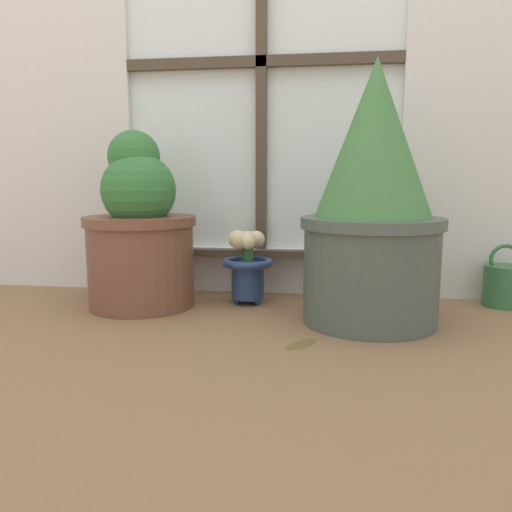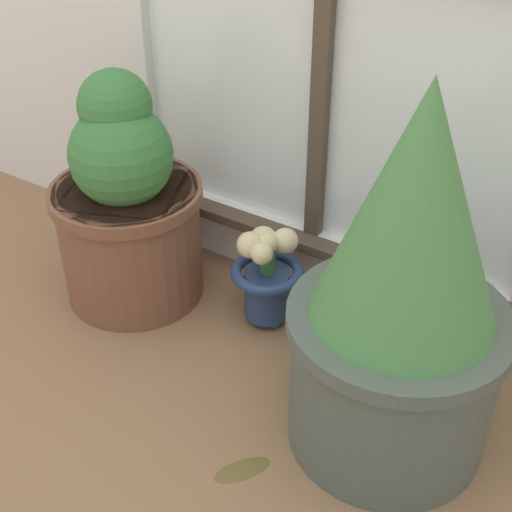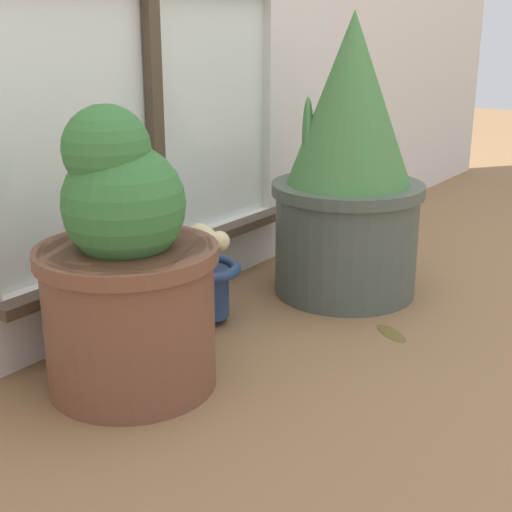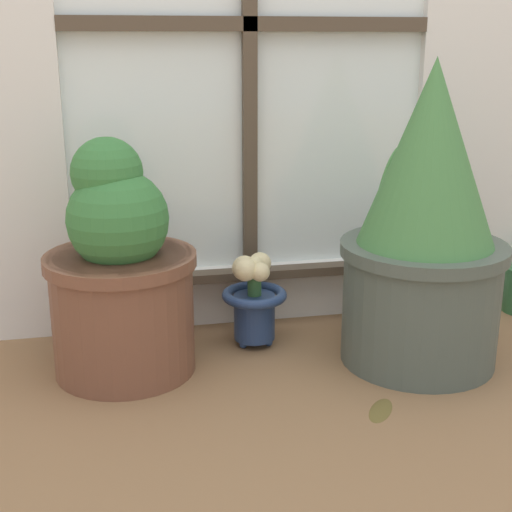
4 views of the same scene
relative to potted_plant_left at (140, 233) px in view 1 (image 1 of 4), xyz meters
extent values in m
plane|color=olive|center=(0.35, -0.35, -0.23)|extent=(10.00, 10.00, 0.00)
cube|color=silver|center=(0.35, 0.26, -0.15)|extent=(0.93, 0.05, 0.16)
cube|color=white|center=(0.35, 0.27, 0.55)|extent=(0.93, 0.02, 1.26)
cube|color=#4C3D2D|center=(0.35, 0.24, 0.55)|extent=(0.04, 0.02, 1.26)
cube|color=#4C3D2D|center=(0.35, 0.24, 0.55)|extent=(0.93, 0.02, 0.04)
cube|color=#4C3D2D|center=(0.35, 0.21, -0.09)|extent=(0.99, 0.06, 0.02)
cylinder|color=brown|center=(0.00, 0.00, -0.09)|extent=(0.33, 0.33, 0.29)
cylinder|color=brown|center=(0.00, 0.00, 0.04)|extent=(0.35, 0.35, 0.03)
cylinder|color=#38281E|center=(0.00, 0.00, 0.05)|extent=(0.30, 0.30, 0.01)
sphere|color=#387538|center=(0.00, 0.00, 0.13)|extent=(0.23, 0.23, 0.23)
sphere|color=#387538|center=(-0.02, 0.02, 0.24)|extent=(0.16, 0.16, 0.16)
ellipsoid|color=#387538|center=(0.02, 0.06, 0.12)|extent=(0.12, 0.06, 0.16)
cylinder|color=#4C564C|center=(0.70, -0.09, -0.09)|extent=(0.37, 0.37, 0.30)
cylinder|color=#4C564C|center=(0.70, -0.09, 0.05)|extent=(0.39, 0.39, 0.03)
cylinder|color=#38281E|center=(0.70, -0.09, 0.06)|extent=(0.34, 0.34, 0.01)
cone|color=#477F42|center=(0.70, -0.09, 0.27)|extent=(0.32, 0.32, 0.42)
ellipsoid|color=#477F42|center=(0.64, 0.00, 0.17)|extent=(0.14, 0.11, 0.24)
sphere|color=navy|center=(0.33, 0.12, -0.22)|extent=(0.02, 0.02, 0.02)
sphere|color=navy|center=(0.29, 0.06, -0.22)|extent=(0.02, 0.02, 0.02)
sphere|color=navy|center=(0.36, 0.06, -0.22)|extent=(0.02, 0.02, 0.02)
cylinder|color=navy|center=(0.33, 0.08, -0.16)|extent=(0.10, 0.10, 0.12)
torus|color=navy|center=(0.33, 0.08, -0.10)|extent=(0.16, 0.16, 0.03)
cylinder|color=#386633|center=(0.33, 0.08, -0.07)|extent=(0.03, 0.03, 0.06)
sphere|color=beige|center=(0.33, 0.08, -0.02)|extent=(0.05, 0.05, 0.05)
sphere|color=beige|center=(0.35, 0.11, -0.03)|extent=(0.06, 0.06, 0.06)
sphere|color=beige|center=(0.31, 0.09, -0.03)|extent=(0.06, 0.06, 0.06)
sphere|color=beige|center=(0.30, 0.05, -0.02)|extent=(0.06, 0.06, 0.06)
sphere|color=beige|center=(0.34, 0.04, -0.03)|extent=(0.05, 0.05, 0.05)
cylinder|color=#336B3D|center=(1.13, 0.15, -0.17)|extent=(0.12, 0.12, 0.13)
torus|color=#336B3D|center=(1.13, 0.15, -0.08)|extent=(0.10, 0.01, 0.10)
ellipsoid|color=brown|center=(0.52, -0.31, -0.23)|extent=(0.10, 0.12, 0.01)
camera|label=1|loc=(0.57, -1.48, 0.16)|focal=35.00mm
camera|label=2|loc=(1.00, -1.01, 0.83)|focal=50.00mm
camera|label=3|loc=(-0.89, -0.94, 0.44)|focal=50.00mm
camera|label=4|loc=(-0.01, -1.57, 0.52)|focal=50.00mm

